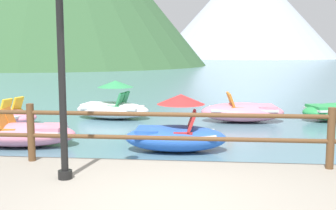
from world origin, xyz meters
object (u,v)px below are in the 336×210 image
(pedal_boat_5, at_px, (22,134))
(pedal_boat_2, at_px, (112,106))
(pedal_boat_3, at_px, (176,132))
(pedal_boat_6, at_px, (243,112))
(pedal_boat_1, at_px, (2,116))

(pedal_boat_5, bearing_deg, pedal_boat_2, 73.61)
(pedal_boat_3, distance_m, pedal_boat_6, 4.39)
(pedal_boat_3, xyz_separation_m, pedal_boat_6, (1.79, 4.01, -0.10))
(pedal_boat_1, distance_m, pedal_boat_3, 6.16)
(pedal_boat_1, bearing_deg, pedal_boat_6, 9.29)
(pedal_boat_1, relative_size, pedal_boat_5, 0.93)
(pedal_boat_3, bearing_deg, pedal_boat_2, 119.86)
(pedal_boat_1, distance_m, pedal_boat_2, 3.37)
(pedal_boat_2, distance_m, pedal_boat_3, 4.85)
(pedal_boat_1, distance_m, pedal_boat_6, 7.37)
(pedal_boat_1, height_order, pedal_boat_2, pedal_boat_2)
(pedal_boat_1, xyz_separation_m, pedal_boat_5, (1.87, -2.67, 0.04))
(pedal_boat_5, xyz_separation_m, pedal_boat_6, (5.40, 3.86, 0.03))
(pedal_boat_1, height_order, pedal_boat_3, pedal_boat_3)
(pedal_boat_2, relative_size, pedal_boat_5, 1.00)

